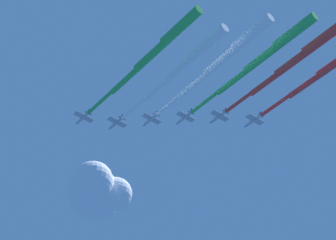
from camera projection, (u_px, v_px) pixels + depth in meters
jet_lead at (153, 53)px, 179.58m from camera, size 60.36×49.26×3.67m
jet_port_inner at (183, 65)px, 179.96m from camera, size 54.88×44.24×3.72m
jet_starboard_inner at (224, 58)px, 179.46m from camera, size 57.62×45.24×3.70m
jet_port_mid at (264, 56)px, 179.98m from camera, size 57.26×46.21×3.74m
jet_starboard_mid at (293, 61)px, 182.04m from camera, size 52.65×41.92×3.68m
cloud_puff at (97, 192)px, 238.58m from camera, size 40.07×30.59×25.95m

